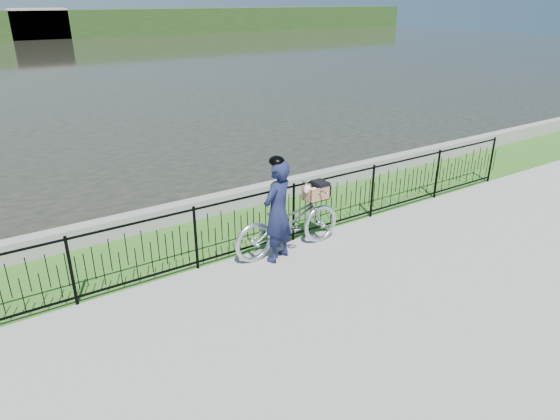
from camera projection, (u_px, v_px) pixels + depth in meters
ground at (299, 293)px, 7.87m from camera, size 120.00×120.00×0.00m
grass_strip at (223, 233)px, 9.87m from camera, size 60.00×2.00×0.01m
water at (13, 67)px, 33.23m from camera, size 120.00×120.00×0.00m
quay_wall at (201, 207)px, 10.56m from camera, size 60.00×0.30×0.40m
fence at (247, 224)px, 8.88m from camera, size 14.00×0.06×1.15m
far_building_right at (38, 24)px, 55.23m from camera, size 6.00×3.00×3.20m
bicycle_rig at (288, 222)px, 8.97m from camera, size 2.19×0.76×1.23m
cyclist at (278, 210)px, 8.55m from camera, size 0.78×0.66×1.90m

